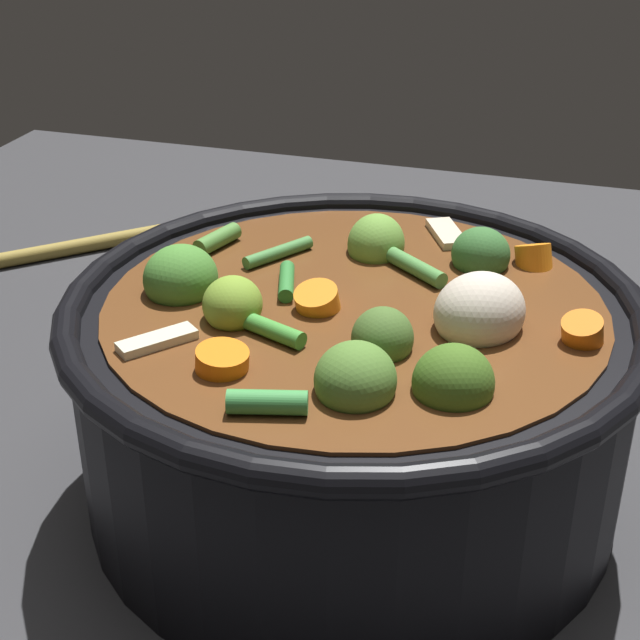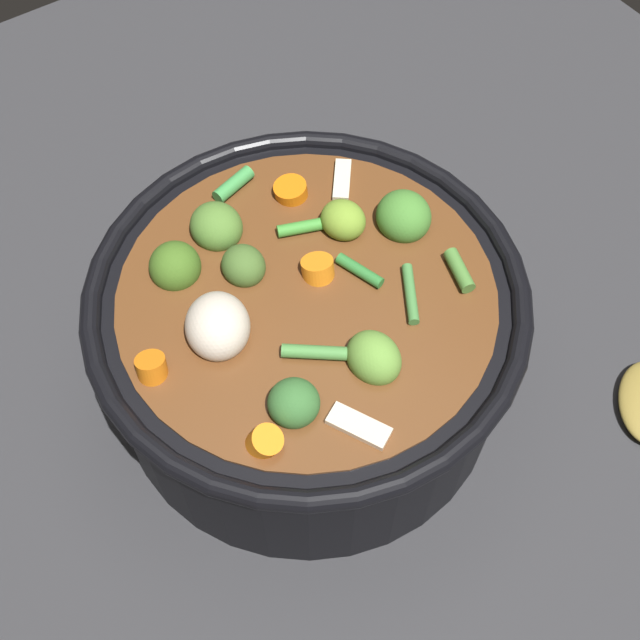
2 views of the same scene
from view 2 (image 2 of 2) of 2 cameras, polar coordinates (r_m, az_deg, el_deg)
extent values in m
plane|color=#2D2D30|center=(0.65, -0.79, -4.05)|extent=(1.10, 1.10, 0.00)
cylinder|color=black|center=(0.60, -0.85, -1.40)|extent=(0.29, 0.29, 0.12)
torus|color=black|center=(0.55, -0.93, 1.71)|extent=(0.30, 0.30, 0.01)
cylinder|color=brown|center=(0.60, -0.86, -1.16)|extent=(0.26, 0.26, 0.11)
ellipsoid|color=#366A31|center=(0.50, -1.83, -5.77)|extent=(0.04, 0.04, 0.03)
ellipsoid|color=#44662A|center=(0.56, -5.32, 3.74)|extent=(0.03, 0.03, 0.03)
ellipsoid|color=#40671F|center=(0.57, -10.00, 3.65)|extent=(0.05, 0.05, 0.03)
ellipsoid|color=olive|center=(0.58, 1.61, 6.93)|extent=(0.04, 0.04, 0.03)
ellipsoid|color=#65983A|center=(0.52, 3.74, -2.64)|extent=(0.04, 0.04, 0.03)
ellipsoid|color=#507B30|center=(0.58, -7.19, 6.42)|extent=(0.04, 0.04, 0.03)
ellipsoid|color=#458230|center=(0.59, 5.81, 7.14)|extent=(0.04, 0.05, 0.04)
cylinder|color=orange|center=(0.56, -0.15, 3.46)|extent=(0.03, 0.03, 0.02)
cylinder|color=orange|center=(0.53, -11.55, -3.38)|extent=(0.03, 0.03, 0.02)
cylinder|color=orange|center=(0.61, -2.02, 8.82)|extent=(0.03, 0.03, 0.02)
cylinder|color=orange|center=(0.50, -3.90, -8.46)|extent=(0.03, 0.03, 0.02)
ellipsoid|color=beige|center=(0.53, -7.10, -0.43)|extent=(0.06, 0.06, 0.04)
cylinder|color=#44823E|center=(0.55, 6.28, 1.82)|extent=(0.03, 0.04, 0.01)
cylinder|color=#49883F|center=(0.52, -0.31, -2.24)|extent=(0.04, 0.03, 0.01)
cylinder|color=#2F7933|center=(0.56, 2.76, 3.44)|extent=(0.02, 0.04, 0.01)
cylinder|color=#409234|center=(0.58, -1.29, 6.43)|extent=(0.04, 0.02, 0.01)
cylinder|color=#3D9246|center=(0.61, -6.02, 9.31)|extent=(0.04, 0.02, 0.01)
cylinder|color=#4C8136|center=(0.56, 9.62, 3.41)|extent=(0.02, 0.03, 0.01)
cube|color=beige|center=(0.61, 1.54, 9.66)|extent=(0.03, 0.04, 0.01)
cube|color=beige|center=(0.50, 2.71, -7.35)|extent=(0.03, 0.04, 0.01)
camera|label=1|loc=(0.72, -33.07, 31.22)|focal=53.47mm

